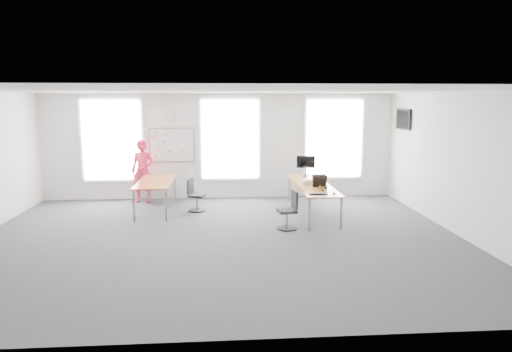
{
  "coord_description": "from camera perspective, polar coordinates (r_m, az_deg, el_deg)",
  "views": [
    {
      "loc": [
        0.08,
        -9.03,
        2.83
      ],
      "look_at": [
        0.83,
        1.2,
        1.1
      ],
      "focal_mm": 32.0,
      "sensor_mm": 36.0,
      "label": 1
    }
  ],
  "objects": [
    {
      "name": "wall_right",
      "position": [
        10.37,
        24.17,
        1.36
      ],
      "size": [
        0.0,
        10.0,
        10.0
      ],
      "primitive_type": "plane",
      "rotation": [
        1.57,
        0.0,
        -1.57
      ],
      "color": "silver",
      "rests_on": "ground"
    },
    {
      "name": "paper_stack",
      "position": [
        11.41,
        6.3,
        -0.72
      ],
      "size": [
        0.34,
        0.29,
        0.1
      ],
      "primitive_type": "cube",
      "rotation": [
        0.0,
        0.0,
        0.33
      ],
      "color": "beige",
      "rests_on": "desk_right"
    },
    {
      "name": "wall_front",
      "position": [
        5.2,
        -4.95,
        -5.29
      ],
      "size": [
        10.0,
        0.0,
        10.0
      ],
      "primitive_type": "plane",
      "rotation": [
        -1.57,
        0.0,
        0.0
      ],
      "color": "silver",
      "rests_on": "ground"
    },
    {
      "name": "ceiling",
      "position": [
        9.03,
        -4.79,
        10.62
      ],
      "size": [
        10.0,
        10.0,
        0.0
      ],
      "primitive_type": "plane",
      "rotation": [
        3.14,
        0.0,
        0.0
      ],
      "color": "white",
      "rests_on": "ground"
    },
    {
      "name": "laptop_sleeve",
      "position": [
        11.04,
        7.96,
        -0.61
      ],
      "size": [
        0.37,
        0.29,
        0.29
      ],
      "rotation": [
        0.0,
        0.0,
        0.3
      ],
      "color": "black",
      "rests_on": "desk_right"
    },
    {
      "name": "whiteboard",
      "position": [
        13.14,
        -10.46,
        3.83
      ],
      "size": [
        1.2,
        0.03,
        0.9
      ],
      "primitive_type": "cube",
      "color": "silver",
      "rests_on": "wall_back"
    },
    {
      "name": "lens_cap",
      "position": [
        10.59,
        8.35,
        -1.81
      ],
      "size": [
        0.08,
        0.08,
        0.01
      ],
      "primitive_type": "cylinder",
      "rotation": [
        0.0,
        0.0,
        -0.09
      ],
      "color": "black",
      "rests_on": "desk_right"
    },
    {
      "name": "window_right",
      "position": [
        13.44,
        9.7,
        4.62
      ],
      "size": [
        1.6,
        0.06,
        2.2
      ],
      "primitive_type": "cube",
      "color": "white",
      "rests_on": "wall_back"
    },
    {
      "name": "desk_left",
      "position": [
        11.86,
        -12.42,
        -0.88
      ],
      "size": [
        0.87,
        2.16,
        0.79
      ],
      "color": "#BD5C2E",
      "rests_on": "ground"
    },
    {
      "name": "floor",
      "position": [
        9.46,
        -4.54,
        -7.86
      ],
      "size": [
        10.0,
        10.0,
        0.0
      ],
      "primitive_type": "plane",
      "color": "#28282D",
      "rests_on": "ground"
    },
    {
      "name": "wall_clock",
      "position": [
        13.08,
        -10.57,
        7.32
      ],
      "size": [
        0.3,
        0.04,
        0.3
      ],
      "primitive_type": "cylinder",
      "rotation": [
        1.57,
        0.0,
        0.0
      ],
      "color": "gray",
      "rests_on": "wall_back"
    },
    {
      "name": "wall_back",
      "position": [
        13.1,
        -4.55,
        3.72
      ],
      "size": [
        10.0,
        0.0,
        10.0
      ],
      "primitive_type": "plane",
      "rotation": [
        1.57,
        0.0,
        0.0
      ],
      "color": "silver",
      "rests_on": "ground"
    },
    {
      "name": "chair_left",
      "position": [
        11.77,
        -7.63,
        -2.6
      ],
      "size": [
        0.48,
        0.48,
        0.83
      ],
      "rotation": [
        0.0,
        0.0,
        1.25
      ],
      "color": "black",
      "rests_on": "ground"
    },
    {
      "name": "person",
      "position": [
        12.95,
        -13.96,
        0.59
      ],
      "size": [
        0.69,
        0.5,
        1.74
      ],
      "primitive_type": "imported",
      "rotation": [
        0.0,
        0.0,
        -0.14
      ],
      "color": "#CA2147",
      "rests_on": "ground"
    },
    {
      "name": "keyboard",
      "position": [
        10.19,
        7.83,
        -2.23
      ],
      "size": [
        0.44,
        0.25,
        0.02
      ],
      "primitive_type": "cube",
      "rotation": [
        0.0,
        0.0,
        -0.28
      ],
      "color": "black",
      "rests_on": "desk_right"
    },
    {
      "name": "window_left",
      "position": [
        13.4,
        -17.53,
        4.3
      ],
      "size": [
        1.6,
        0.06,
        2.2
      ],
      "primitive_type": "cube",
      "color": "white",
      "rests_on": "wall_back"
    },
    {
      "name": "desk_right",
      "position": [
        11.4,
        7.05,
        -1.24
      ],
      "size": [
        0.82,
        3.09,
        0.75
      ],
      "color": "#BD5C2E",
      "rests_on": "ground"
    },
    {
      "name": "mouse",
      "position": [
        10.27,
        9.73,
        -2.11
      ],
      "size": [
        0.1,
        0.13,
        0.04
      ],
      "primitive_type": "ellipsoid",
      "rotation": [
        0.0,
        0.0,
        -0.21
      ],
      "color": "black",
      "rests_on": "desk_right"
    },
    {
      "name": "window_mid",
      "position": [
        13.05,
        -3.24,
        4.6
      ],
      "size": [
        1.6,
        0.06,
        2.2
      ],
      "primitive_type": "cube",
      "color": "white",
      "rests_on": "wall_back"
    },
    {
      "name": "chair_right",
      "position": [
        10.09,
        4.15,
        -4.56
      ],
      "size": [
        0.45,
        0.45,
        0.85
      ],
      "rotation": [
        0.0,
        0.0,
        -1.42
      ],
      "color": "black",
      "rests_on": "ground"
    },
    {
      "name": "headphones",
      "position": [
        10.74,
        8.34,
        -1.42
      ],
      "size": [
        0.18,
        0.1,
        0.11
      ],
      "rotation": [
        0.0,
        0.0,
        -0.1
      ],
      "color": "black",
      "rests_on": "desk_right"
    },
    {
      "name": "tv",
      "position": [
        12.99,
        17.94,
        6.78
      ],
      "size": [
        0.06,
        0.9,
        0.55
      ],
      "primitive_type": "cube",
      "color": "black",
      "rests_on": "wall_right"
    },
    {
      "name": "monitor",
      "position": [
        12.52,
        6.24,
        1.52
      ],
      "size": [
        0.5,
        0.2,
        0.56
      ],
      "rotation": [
        0.0,
        0.0,
        -0.21
      ],
      "color": "black",
      "rests_on": "desk_right"
    }
  ]
}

